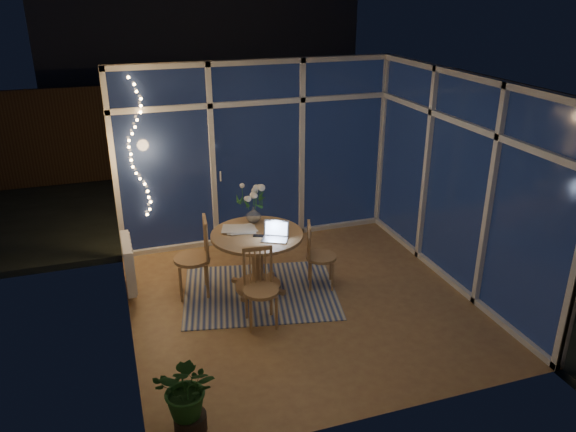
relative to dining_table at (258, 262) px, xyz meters
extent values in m
plane|color=brown|center=(0.43, -0.48, -0.38)|extent=(4.00, 4.00, 0.00)
plane|color=white|center=(0.43, -0.48, 2.22)|extent=(4.00, 4.00, 0.00)
cube|color=beige|center=(0.43, 1.52, 0.92)|extent=(4.00, 0.04, 2.60)
cube|color=beige|center=(0.43, -2.48, 0.92)|extent=(4.00, 0.04, 2.60)
cube|color=beige|center=(-1.57, -0.48, 0.92)|extent=(0.04, 4.00, 2.60)
cube|color=beige|center=(2.43, -0.48, 0.92)|extent=(0.04, 4.00, 2.60)
cube|color=silver|center=(0.43, 1.48, 0.92)|extent=(4.00, 0.10, 2.60)
cube|color=silver|center=(2.39, -0.48, 0.92)|extent=(0.10, 4.00, 2.60)
cube|color=white|center=(-1.51, 0.42, 0.02)|extent=(0.10, 0.70, 0.58)
cube|color=black|center=(0.93, 4.52, -0.44)|extent=(12.00, 6.00, 0.10)
cube|color=#3D2716|center=(0.43, 5.02, 0.52)|extent=(11.00, 0.08, 1.80)
cube|color=#363941|center=(0.73, 8.02, 1.82)|extent=(7.00, 3.00, 2.20)
sphere|color=black|center=(-0.37, 2.92, 0.07)|extent=(0.90, 0.90, 0.90)
cube|color=beige|center=(0.00, -0.10, -0.37)|extent=(2.11, 1.82, 0.01)
cylinder|color=olive|center=(0.00, 0.00, 0.00)|extent=(1.31, 1.31, 0.76)
cube|color=olive|center=(-0.77, 0.14, 0.12)|extent=(0.51, 0.51, 1.00)
cube|color=olive|center=(0.77, -0.18, 0.05)|extent=(0.50, 0.50, 0.86)
cube|color=olive|center=(-0.18, -0.77, 0.07)|extent=(0.45, 0.45, 0.90)
imported|color=white|center=(0.06, 0.36, 0.48)|extent=(0.24, 0.24, 0.21)
imported|color=white|center=(0.28, 0.09, 0.40)|extent=(0.18, 0.18, 0.04)
cube|color=white|center=(-0.18, 0.14, 0.39)|extent=(0.39, 0.32, 0.02)
cube|color=black|center=(-0.01, -0.08, 0.38)|extent=(0.13, 0.10, 0.01)
imported|color=#184519|center=(-1.19, -2.13, 0.00)|extent=(0.68, 0.65, 0.76)
camera|label=1|loc=(-1.58, -5.93, 3.14)|focal=35.00mm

